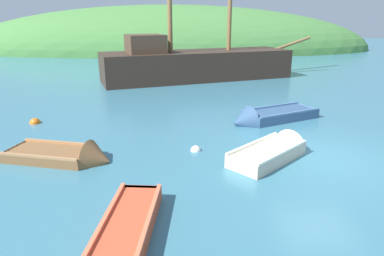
{
  "coord_description": "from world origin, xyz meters",
  "views": [
    {
      "loc": [
        -4.34,
        -9.04,
        3.93
      ],
      "look_at": [
        -3.79,
        2.01,
        0.32
      ],
      "focal_mm": 31.63,
      "sensor_mm": 36.0,
      "label": 1
    }
  ],
  "objects_px": {
    "rowboat_near_dock": "(276,152)",
    "buoy_orange": "(35,123)",
    "buoy_white": "(196,151)",
    "rowboat_portside": "(267,118)",
    "sailing_ship": "(196,68)",
    "rowboat_outer_right": "(117,256)",
    "rowboat_center": "(69,158)"
  },
  "relations": [
    {
      "from": "sailing_ship",
      "to": "rowboat_near_dock",
      "type": "xyz_separation_m",
      "value": [
        1.62,
        -13.33,
        -0.61
      ]
    },
    {
      "from": "sailing_ship",
      "to": "buoy_white",
      "type": "bearing_deg",
      "value": -111.11
    },
    {
      "from": "rowboat_portside",
      "to": "rowboat_outer_right",
      "type": "height_order",
      "value": "rowboat_portside"
    },
    {
      "from": "rowboat_near_dock",
      "to": "rowboat_outer_right",
      "type": "bearing_deg",
      "value": -174.44
    },
    {
      "from": "buoy_orange",
      "to": "rowboat_center",
      "type": "bearing_deg",
      "value": -57.23
    },
    {
      "from": "buoy_orange",
      "to": "buoy_white",
      "type": "relative_size",
      "value": 1.27
    },
    {
      "from": "sailing_ship",
      "to": "rowboat_center",
      "type": "relative_size",
      "value": 4.52
    },
    {
      "from": "buoy_white",
      "to": "rowboat_portside",
      "type": "bearing_deg",
      "value": 44.74
    },
    {
      "from": "rowboat_center",
      "to": "buoy_white",
      "type": "height_order",
      "value": "rowboat_center"
    },
    {
      "from": "sailing_ship",
      "to": "buoy_white",
      "type": "xyz_separation_m",
      "value": [
        -0.75,
        -12.81,
        -0.74
      ]
    },
    {
      "from": "rowboat_center",
      "to": "rowboat_portside",
      "type": "xyz_separation_m",
      "value": [
        6.76,
        3.59,
        0.05
      ]
    },
    {
      "from": "rowboat_portside",
      "to": "buoy_white",
      "type": "distance_m",
      "value": 4.29
    },
    {
      "from": "rowboat_center",
      "to": "buoy_white",
      "type": "distance_m",
      "value": 3.75
    },
    {
      "from": "sailing_ship",
      "to": "rowboat_portside",
      "type": "height_order",
      "value": "sailing_ship"
    },
    {
      "from": "sailing_ship",
      "to": "rowboat_portside",
      "type": "xyz_separation_m",
      "value": [
        2.29,
        -9.79,
        -0.61
      ]
    },
    {
      "from": "buoy_white",
      "to": "rowboat_outer_right",
      "type": "bearing_deg",
      "value": -108.23
    },
    {
      "from": "buoy_orange",
      "to": "buoy_white",
      "type": "height_order",
      "value": "buoy_orange"
    },
    {
      "from": "rowboat_center",
      "to": "rowboat_outer_right",
      "type": "xyz_separation_m",
      "value": [
        2.08,
        -4.37,
        0.03
      ]
    },
    {
      "from": "rowboat_near_dock",
      "to": "buoy_orange",
      "type": "xyz_separation_m",
      "value": [
        -8.5,
        3.7,
        -0.13
      ]
    },
    {
      "from": "sailing_ship",
      "to": "rowboat_portside",
      "type": "bearing_deg",
      "value": -94.55
    },
    {
      "from": "sailing_ship",
      "to": "buoy_white",
      "type": "distance_m",
      "value": 12.85
    },
    {
      "from": "rowboat_portside",
      "to": "buoy_white",
      "type": "height_order",
      "value": "rowboat_portside"
    },
    {
      "from": "sailing_ship",
      "to": "buoy_white",
      "type": "height_order",
      "value": "sailing_ship"
    },
    {
      "from": "sailing_ship",
      "to": "rowboat_outer_right",
      "type": "xyz_separation_m",
      "value": [
        -2.38,
        -17.75,
        -0.63
      ]
    },
    {
      "from": "rowboat_near_dock",
      "to": "rowboat_portside",
      "type": "bearing_deg",
      "value": 37.03
    },
    {
      "from": "sailing_ship",
      "to": "rowboat_near_dock",
      "type": "bearing_deg",
      "value": -100.8
    },
    {
      "from": "buoy_white",
      "to": "rowboat_center",
      "type": "bearing_deg",
      "value": -171.28
    },
    {
      "from": "rowboat_center",
      "to": "buoy_white",
      "type": "xyz_separation_m",
      "value": [
        3.71,
        0.57,
        -0.08
      ]
    },
    {
      "from": "rowboat_near_dock",
      "to": "rowboat_outer_right",
      "type": "xyz_separation_m",
      "value": [
        -4.01,
        -4.42,
        -0.02
      ]
    },
    {
      "from": "sailing_ship",
      "to": "rowboat_outer_right",
      "type": "bearing_deg",
      "value": -115.39
    },
    {
      "from": "buoy_white",
      "to": "buoy_orange",
      "type": "bearing_deg",
      "value": 152.53
    },
    {
      "from": "rowboat_near_dock",
      "to": "buoy_orange",
      "type": "relative_size",
      "value": 7.42
    }
  ]
}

